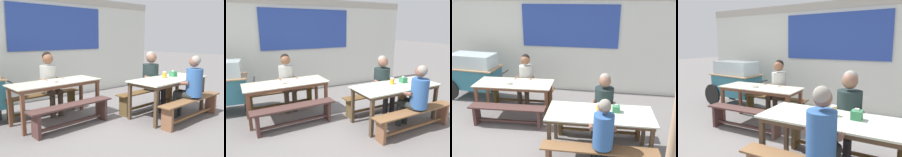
% 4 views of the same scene
% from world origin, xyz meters
% --- Properties ---
extents(ground_plane, '(40.00, 40.00, 0.00)m').
position_xyz_m(ground_plane, '(0.00, 0.00, 0.00)').
color(ground_plane, slate).
extents(backdrop_wall, '(7.45, 0.23, 2.70)m').
position_xyz_m(backdrop_wall, '(0.01, 2.75, 1.42)').
color(backdrop_wall, silver).
rests_on(backdrop_wall, ground_plane).
extents(dining_table_far, '(1.76, 0.77, 0.77)m').
position_xyz_m(dining_table_far, '(-0.63, 0.95, 0.70)').
color(dining_table_far, beige).
rests_on(dining_table_far, ground_plane).
extents(dining_table_near, '(1.82, 0.82, 0.77)m').
position_xyz_m(dining_table_near, '(1.33, -0.20, 0.70)').
color(dining_table_near, silver).
rests_on(dining_table_near, ground_plane).
extents(bench_far_back, '(1.63, 0.35, 0.44)m').
position_xyz_m(bench_far_back, '(-0.66, 1.49, 0.30)').
color(bench_far_back, brown).
rests_on(bench_far_back, ground_plane).
extents(bench_far_front, '(1.64, 0.36, 0.44)m').
position_xyz_m(bench_far_front, '(-0.61, 0.41, 0.30)').
color(bench_far_front, '#4A302C').
rests_on(bench_far_front, ground_plane).
extents(bench_near_back, '(1.76, 0.33, 0.44)m').
position_xyz_m(bench_near_back, '(1.31, 0.34, 0.29)').
color(bench_near_back, brown).
rests_on(bench_near_back, ground_plane).
extents(bench_near_front, '(1.81, 0.32, 0.44)m').
position_xyz_m(bench_near_front, '(1.35, -0.74, 0.30)').
color(bench_near_front, brown).
rests_on(bench_near_front, ground_plane).
extents(person_right_near_table, '(0.47, 0.55, 1.30)m').
position_xyz_m(person_right_near_table, '(1.38, 0.29, 0.75)').
color(person_right_near_table, black).
rests_on(person_right_near_table, ground_plane).
extents(person_near_front, '(0.45, 0.56, 1.27)m').
position_xyz_m(person_near_front, '(1.39, -0.67, 0.71)').
color(person_near_front, '#272A28').
rests_on(person_near_front, ground_plane).
extents(person_center_facing, '(0.45, 0.55, 1.31)m').
position_xyz_m(person_center_facing, '(-0.52, 1.44, 0.75)').
color(person_center_facing, '#423528').
rests_on(person_center_facing, ground_plane).
extents(tissue_box, '(0.12, 0.13, 0.13)m').
position_xyz_m(tissue_box, '(1.60, -0.11, 0.83)').
color(tissue_box, '#358253').
rests_on(tissue_box, dining_table_near).
extents(condiment_jar, '(0.09, 0.09, 0.13)m').
position_xyz_m(condiment_jar, '(1.31, -0.10, 0.84)').
color(condiment_jar, orange).
rests_on(condiment_jar, dining_table_near).
extents(soup_bowl, '(0.15, 0.15, 0.05)m').
position_xyz_m(soup_bowl, '(-0.72, 0.87, 0.80)').
color(soup_bowl, silver).
rests_on(soup_bowl, dining_table_far).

